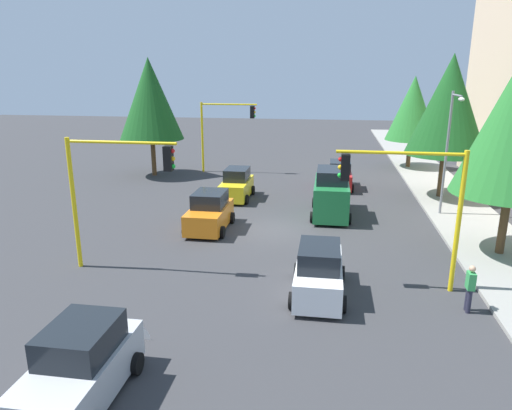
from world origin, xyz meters
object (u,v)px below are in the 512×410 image
Objects in this scene: traffic_signal_near_left at (408,191)px; delivery_van_green at (331,194)px; street_lamp_curbside at (449,141)px; car_red at (340,176)px; car_silver at (81,367)px; pedestrian_crossing at (470,287)px; car_orange at (210,213)px; car_white at (319,272)px; traffic_signal_far_right at (224,123)px; car_yellow at (237,185)px; traffic_signal_near_right at (114,178)px; tree_opposite_side at (150,99)px; tree_roadside_mid at (449,105)px; tree_roadside_far at (413,108)px.

delivery_van_green is (-9.06, -2.66, -2.52)m from traffic_signal_near_left.
car_red is (-6.18, -5.63, -3.45)m from street_lamp_curbside.
pedestrian_crossing is (-6.20, 10.84, 0.01)m from car_silver.
car_orange is 13.42m from car_silver.
traffic_signal_near_left is at bearing -20.30° from street_lamp_curbside.
car_white is (1.06, -3.08, -2.90)m from traffic_signal_near_left.
traffic_signal_far_right is at bearing -158.59° from car_white.
delivery_van_green reaches higher than car_yellow.
traffic_signal_near_right is 1.41× the size of car_silver.
pedestrian_crossing is at bearing 23.82° from delivery_van_green.
delivery_van_green is at bearing -84.98° from street_lamp_curbside.
car_yellow is at bearing 52.49° from tree_opposite_side.
tree_roadside_mid is at bearing 99.05° from car_yellow.
car_red is (-15.79, 9.24, -3.00)m from traffic_signal_near_right.
delivery_van_green is 2.82× the size of pedestrian_crossing.
delivery_van_green is at bearing 159.98° from car_silver.
traffic_signal_near_left is 0.76× the size of street_lamp_curbside.
tree_roadside_mid is 16.55m from pedestrian_crossing.
pedestrian_crossing is (1.58, 2.04, -2.89)m from traffic_signal_near_left.
tree_opposite_side reaches higher than car_silver.
car_silver is (21.78, -13.15, -5.09)m from tree_roadside_mid.
pedestrian_crossing is at bearing -7.69° from street_lamp_curbside.
traffic_signal_near_right is 8.82m from car_white.
traffic_signal_near_left is at bearing -127.78° from pedestrian_crossing.
tree_roadside_far reaches higher than pedestrian_crossing.
traffic_signal_far_right reaches higher than car_white.
traffic_signal_far_right is 1.47× the size of car_red.
delivery_van_green reaches higher than pedestrian_crossing.
traffic_signal_near_left is 0.69× the size of tree_roadside_far.
car_orange is 2.30× the size of pedestrian_crossing.
delivery_van_green reaches higher than car_white.
traffic_signal_near_left is at bearing 16.33° from delivery_van_green.
traffic_signal_near_right is 0.71× the size of tree_roadside_far.
pedestrian_crossing is at bearing 56.64° from car_orange.
car_red and car_yellow have the same top height.
traffic_signal_near_left is at bearing 57.72° from car_orange.
traffic_signal_near_right is 21.11m from tree_roadside_mid.
pedestrian_crossing is at bearing -4.05° from tree_roadside_far.
pedestrian_crossing is (1.58, 13.36, -2.98)m from traffic_signal_near_right.
tree_roadside_far is 25.98m from pedestrian_crossing.
traffic_signal_far_right reaches higher than traffic_signal_near_right.
street_lamp_curbside is 6.95m from delivery_van_green.
car_white is (1.06, 8.23, -2.99)m from traffic_signal_near_right.
car_silver is 1.01× the size of car_red.
traffic_signal_near_right is at bearing -22.95° from car_orange.
tree_opposite_side reaches higher than pedestrian_crossing.
tree_opposite_side reaches higher than car_red.
tree_roadside_far reaches higher than car_white.
tree_roadside_far is at bearing 156.44° from delivery_van_green.
tree_roadside_far reaches higher than car_silver.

